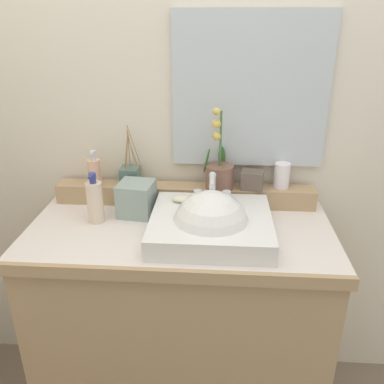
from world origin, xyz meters
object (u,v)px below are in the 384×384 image
at_px(potted_plant, 219,172).
at_px(tumbler_cup, 282,175).
at_px(soap_dispenser, 95,171).
at_px(tissue_box, 136,198).
at_px(reed_diffuser, 130,175).
at_px(sink_basin, 211,227).
at_px(soap_bar, 181,199).
at_px(lotion_bottle, 95,201).
at_px(trinket_box, 252,180).

distance_m(potted_plant, tumbler_cup, 0.25).
xyz_separation_m(soap_dispenser, tissue_box, (0.19, -0.09, -0.07)).
distance_m(reed_diffuser, tissue_box, 0.14).
relative_size(sink_basin, tumbler_cup, 4.17).
xyz_separation_m(potted_plant, tissue_box, (-0.32, -0.10, -0.08)).
relative_size(soap_bar, potted_plant, 0.21).
xyz_separation_m(soap_dispenser, lotion_bottle, (0.04, -0.17, -0.05)).
bearing_deg(trinket_box, soap_bar, -145.21).
distance_m(potted_plant, lotion_bottle, 0.49).
bearing_deg(lotion_bottle, soap_bar, 6.80).
bearing_deg(soap_dispenser, tissue_box, -26.58).
height_order(sink_basin, tumbler_cup, sink_basin).
bearing_deg(tumbler_cup, trinket_box, -169.36).
relative_size(lotion_bottle, tissue_box, 1.49).
bearing_deg(soap_dispenser, tumbler_cup, 2.13).
distance_m(lotion_bottle, tissue_box, 0.16).
distance_m(potted_plant, soap_dispenser, 0.51).
bearing_deg(tumbler_cup, lotion_bottle, -164.72).
bearing_deg(sink_basin, potted_plant, 84.44).
xyz_separation_m(reed_diffuser, lotion_bottle, (-0.09, -0.20, -0.03)).
distance_m(soap_bar, soap_dispenser, 0.39).
distance_m(soap_bar, tissue_box, 0.18).
bearing_deg(tumbler_cup, soap_dispenser, -177.87).
height_order(trinket_box, tissue_box, trinket_box).
bearing_deg(sink_basin, tissue_box, 152.12).
xyz_separation_m(tumbler_cup, lotion_bottle, (-0.71, -0.19, -0.05)).
bearing_deg(sink_basin, tumbler_cup, 45.15).
bearing_deg(trinket_box, tissue_box, -158.91).
relative_size(potted_plant, trinket_box, 3.82).
bearing_deg(tissue_box, sink_basin, -27.88).
distance_m(sink_basin, potted_plant, 0.28).
height_order(sink_basin, reed_diffuser, reed_diffuser).
bearing_deg(sink_basin, trinket_box, 58.40).
bearing_deg(trinket_box, soap_dispenser, -170.80).
relative_size(sink_basin, soap_dispenser, 2.91).
height_order(potted_plant, soap_dispenser, potted_plant).
xyz_separation_m(soap_bar, lotion_bottle, (-0.32, -0.04, -0.00)).
relative_size(soap_bar, tumbler_cup, 0.69).
relative_size(tumbler_cup, trinket_box, 1.19).
relative_size(sink_basin, lotion_bottle, 2.17).
bearing_deg(tissue_box, soap_dispenser, 153.42).
bearing_deg(lotion_bottle, potted_plant, 20.07).
bearing_deg(soap_dispenser, trinket_box, 0.52).
bearing_deg(trinket_box, tumbler_cup, 19.32).
height_order(soap_bar, tissue_box, tissue_box).
distance_m(soap_bar, trinket_box, 0.31).
distance_m(tumbler_cup, lotion_bottle, 0.74).
height_order(soap_bar, tumbler_cup, tumbler_cup).
bearing_deg(soap_bar, trinket_box, 26.11).
bearing_deg(sink_basin, soap_dispenser, 152.62).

